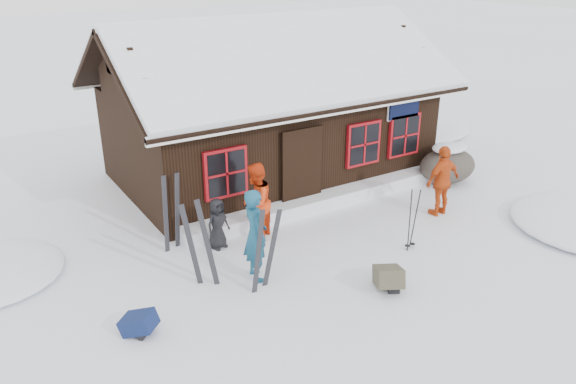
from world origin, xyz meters
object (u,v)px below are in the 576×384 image
(skier_teal, at_px, (255,235))
(skier_orange_left, at_px, (256,203))
(skier_orange_right, at_px, (442,181))
(ski_pair_left, at_px, (265,251))
(backpack_olive, at_px, (388,280))
(backpack_blue, at_px, (139,326))
(skier_crouched, at_px, (218,224))
(ski_poles, at_px, (412,220))
(boulder, at_px, (447,165))

(skier_teal, distance_m, skier_orange_left, 1.59)
(skier_orange_left, xyz_separation_m, skier_orange_right, (4.38, -1.21, -0.02))
(ski_pair_left, relative_size, backpack_olive, 2.57)
(ski_pair_left, distance_m, backpack_blue, 2.56)
(skier_orange_left, distance_m, skier_crouched, 0.93)
(ski_poles, relative_size, backpack_blue, 2.64)
(boulder, relative_size, ski_pair_left, 1.03)
(skier_orange_left, distance_m, ski_pair_left, 1.96)
(ski_poles, height_order, backpack_olive, ski_poles)
(boulder, distance_m, ski_pair_left, 7.20)
(skier_crouched, bearing_deg, ski_poles, -49.30)
(ski_poles, bearing_deg, skier_crouched, 147.12)
(boulder, height_order, backpack_blue, boulder)
(skier_teal, xyz_separation_m, skier_orange_left, (0.79, 1.38, -0.04))
(boulder, bearing_deg, skier_orange_right, -140.98)
(skier_teal, relative_size, ski_poles, 1.32)
(skier_orange_right, relative_size, ski_pair_left, 1.05)
(skier_orange_left, xyz_separation_m, ski_poles, (2.57, -2.11, -0.22))
(backpack_blue, relative_size, backpack_olive, 0.83)
(ski_pair_left, distance_m, backpack_olive, 2.37)
(skier_orange_right, relative_size, skier_crouched, 1.53)
(skier_orange_left, bearing_deg, skier_teal, 19.26)
(ski_poles, bearing_deg, backpack_blue, 177.93)
(skier_orange_right, bearing_deg, backpack_blue, 4.28)
(skier_teal, bearing_deg, ski_poles, -95.04)
(skier_orange_right, distance_m, backpack_olive, 3.83)
(skier_teal, bearing_deg, skier_orange_left, -22.46)
(skier_orange_right, relative_size, backpack_blue, 3.26)
(skier_teal, height_order, ski_pair_left, skier_teal)
(skier_crouched, xyz_separation_m, ski_poles, (3.44, -2.22, 0.09))
(backpack_blue, bearing_deg, skier_crouched, -3.82)
(ski_pair_left, relative_size, ski_poles, 1.17)
(boulder, xyz_separation_m, backpack_olive, (-5.01, -3.25, -0.33))
(skier_crouched, distance_m, boulder, 6.98)
(skier_orange_left, bearing_deg, boulder, 140.73)
(skier_teal, relative_size, backpack_blue, 3.48)
(ski_poles, bearing_deg, ski_pair_left, 174.51)
(backpack_olive, bearing_deg, skier_teal, 167.41)
(skier_teal, relative_size, skier_orange_left, 1.05)
(skier_teal, relative_size, skier_crouched, 1.64)
(skier_teal, bearing_deg, skier_orange_right, -80.88)
(ski_poles, distance_m, backpack_olive, 1.81)
(ski_poles, xyz_separation_m, backpack_blue, (-5.85, 0.21, -0.51))
(ski_pair_left, height_order, backpack_blue, ski_pair_left)
(backpack_olive, bearing_deg, ski_pair_left, 175.29)
(backpack_blue, height_order, backpack_olive, backpack_olive)
(skier_crouched, distance_m, backpack_olive, 3.75)
(skier_teal, relative_size, backpack_olive, 2.89)
(skier_crouched, bearing_deg, skier_orange_right, -30.54)
(skier_teal, relative_size, skier_orange_right, 1.07)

